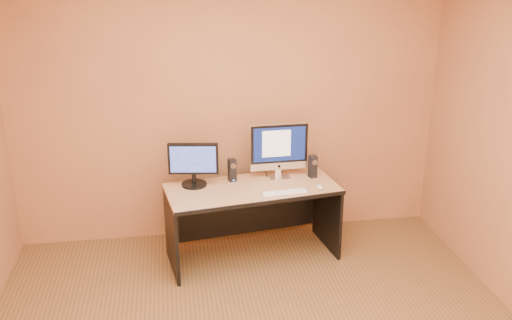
% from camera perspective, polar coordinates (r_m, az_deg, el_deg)
% --- Properties ---
extents(walls, '(4.00, 4.00, 2.60)m').
position_cam_1_polar(walls, '(3.42, 1.01, -2.84)').
color(walls, '#A46E42').
rests_on(walls, ground).
extents(desk, '(1.57, 0.86, 0.69)m').
position_cam_1_polar(desk, '(5.14, -0.36, -6.27)').
color(desk, tan).
rests_on(desk, ground).
extents(imac, '(0.54, 0.21, 0.51)m').
position_cam_1_polar(imac, '(5.13, 2.37, 0.92)').
color(imac, silver).
rests_on(imac, desk).
extents(second_monitor, '(0.47, 0.29, 0.39)m').
position_cam_1_polar(second_monitor, '(4.99, -6.27, -0.46)').
color(second_monitor, black).
rests_on(second_monitor, desk).
extents(speaker_left, '(0.08, 0.08, 0.20)m').
position_cam_1_polar(speaker_left, '(5.10, -2.41, -1.02)').
color(speaker_left, black).
rests_on(speaker_left, desk).
extents(speaker_right, '(0.08, 0.08, 0.20)m').
position_cam_1_polar(speaker_right, '(5.20, 5.69, -0.65)').
color(speaker_right, black).
rests_on(speaker_right, desk).
extents(keyboard, '(0.41, 0.14, 0.02)m').
position_cam_1_polar(keyboard, '(4.87, 2.91, -3.29)').
color(keyboard, silver).
rests_on(keyboard, desk).
extents(mouse, '(0.06, 0.10, 0.03)m').
position_cam_1_polar(mouse, '(4.99, 6.40, -2.70)').
color(mouse, silver).
rests_on(mouse, desk).
extents(cable_a, '(0.07, 0.20, 0.01)m').
position_cam_1_polar(cable_a, '(5.29, 2.85, -1.38)').
color(cable_a, black).
rests_on(cable_a, desk).
extents(cable_b, '(0.02, 0.17, 0.01)m').
position_cam_1_polar(cable_b, '(5.28, 1.04, -1.39)').
color(cable_b, black).
rests_on(cable_b, desk).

